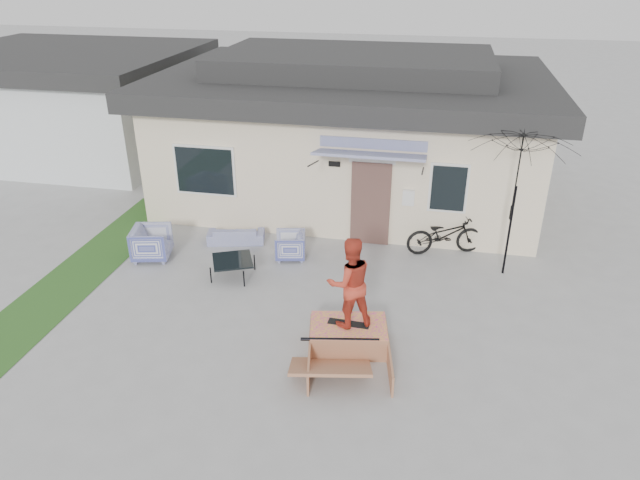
% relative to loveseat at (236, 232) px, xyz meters
% --- Properties ---
extents(ground, '(90.00, 90.00, 0.00)m').
position_rel_loveseat_xyz_m(ground, '(2.26, -3.83, -0.27)').
color(ground, '#979797').
rests_on(ground, ground).
extents(grass_strip, '(1.40, 8.00, 0.01)m').
position_rel_loveseat_xyz_m(grass_strip, '(-2.94, -1.83, -0.27)').
color(grass_strip, '#25501D').
rests_on(grass_strip, ground).
extents(house, '(10.80, 8.49, 4.10)m').
position_rel_loveseat_xyz_m(house, '(2.26, 4.16, 1.67)').
color(house, beige).
rests_on(house, ground).
extents(neighbor_house, '(8.60, 7.60, 3.50)m').
position_rel_loveseat_xyz_m(neighbor_house, '(-8.24, 6.17, 1.51)').
color(neighbor_house, silver).
rests_on(neighbor_house, ground).
extents(loveseat, '(1.46, 0.72, 0.55)m').
position_rel_loveseat_xyz_m(loveseat, '(0.00, 0.00, 0.00)').
color(loveseat, '#3A429B').
rests_on(loveseat, ground).
extents(armchair_left, '(0.95, 0.99, 0.86)m').
position_rel_loveseat_xyz_m(armchair_left, '(-1.65, -1.19, 0.16)').
color(armchair_left, '#3A429B').
rests_on(armchair_left, ground).
extents(armchair_right, '(0.77, 0.80, 0.70)m').
position_rel_loveseat_xyz_m(armchair_right, '(1.53, -0.53, 0.08)').
color(armchair_right, '#3A429B').
rests_on(armchair_right, ground).
extents(coffee_table, '(1.12, 1.12, 0.42)m').
position_rel_loveseat_xyz_m(coffee_table, '(0.50, -1.65, -0.06)').
color(coffee_table, black).
rests_on(coffee_table, ground).
extents(bicycle, '(1.96, 1.20, 1.19)m').
position_rel_loveseat_xyz_m(bicycle, '(5.08, 0.46, 0.32)').
color(bicycle, black).
rests_on(bicycle, ground).
extents(patio_umbrella, '(2.45, 2.30, 2.20)m').
position_rel_loveseat_xyz_m(patio_umbrella, '(6.43, -0.28, 1.48)').
color(patio_umbrella, black).
rests_on(patio_umbrella, ground).
extents(skate_ramp, '(1.69, 2.05, 0.46)m').
position_rel_loveseat_xyz_m(skate_ramp, '(3.43, -3.68, -0.04)').
color(skate_ramp, '#A26746').
rests_on(skate_ramp, ground).
extents(skateboard, '(0.77, 0.23, 0.05)m').
position_rel_loveseat_xyz_m(skateboard, '(3.42, -3.64, 0.21)').
color(skateboard, black).
rests_on(skateboard, skate_ramp).
extents(skater, '(1.04, 0.95, 1.71)m').
position_rel_loveseat_xyz_m(skater, '(3.42, -3.64, 1.09)').
color(skater, '#C53B28').
rests_on(skater, skateboard).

